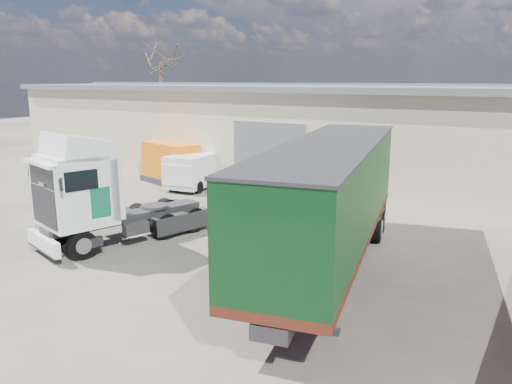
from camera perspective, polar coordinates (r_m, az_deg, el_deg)
The scene contains 7 objects.
ground at distance 16.12m, azimuth -10.88°, elevation -7.95°, with size 120.00×120.00×0.00m, color #27251F.
warehouse at distance 31.68m, azimuth 0.75°, elevation 7.38°, with size 30.60×12.60×5.42m.
bare_tree at distance 42.07m, azimuth -10.86°, elevation 15.67°, with size 4.00×4.00×9.60m.
tractor_unit at distance 17.89m, azimuth -17.68°, elevation -0.66°, with size 3.69×6.23×3.98m.
box_trailer at distance 14.76m, azimuth 8.53°, elevation -0.18°, with size 5.00×11.95×3.89m.
panel_van at distance 26.75m, azimuth -6.66°, elevation 2.58°, with size 2.42×4.68×1.83m.
orange_skip at distance 28.13m, azimuth -9.39°, elevation 3.05°, with size 4.01×3.05×2.23m.
Camera 1 is at (10.42, -10.93, 5.65)m, focal length 35.00 mm.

